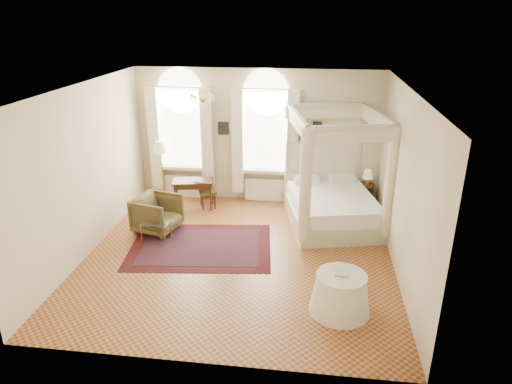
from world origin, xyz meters
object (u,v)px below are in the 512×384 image
canopy_bed (333,200)px  side_table (340,293)px  nightstand (362,196)px  coffee_table (156,224)px  stool (208,193)px  writing_desk (193,184)px  floor_lamp (161,150)px  armchair (157,214)px

canopy_bed → side_table: bearing=-89.2°
nightstand → coffee_table: (-4.47, -2.24, 0.05)m
coffee_table → side_table: side_table is taller
canopy_bed → stool: canopy_bed is taller
stool → side_table: bearing=-51.5°
canopy_bed → coffee_table: bearing=-160.9°
writing_desk → coffee_table: writing_desk is taller
writing_desk → side_table: size_ratio=1.06×
canopy_bed → nightstand: canopy_bed is taller
writing_desk → floor_lamp: floor_lamp is taller
stool → armchair: (-0.81, -1.41, 0.03)m
floor_lamp → armchair: bearing=-76.1°
nightstand → side_table: (-0.72, -4.25, 0.01)m
stool → armchair: bearing=-119.9°
coffee_table → stool: bearing=69.2°
nightstand → coffee_table: size_ratio=1.01×
nightstand → armchair: bearing=-158.4°
armchair → coffee_table: 0.45m
coffee_table → floor_lamp: bearing=104.1°
armchair → stool: bearing=-16.0°
nightstand → stool: nightstand is taller
canopy_bed → stool: (-3.02, 0.55, -0.20)m
floor_lamp → nightstand: bearing=0.0°
writing_desk → nightstand: bearing=6.8°
nightstand → coffee_table: nightstand is taller
side_table → writing_desk: bearing=132.1°
stool → floor_lamp: floor_lamp is taller
canopy_bed → armchair: (-3.82, -0.85, -0.18)m
canopy_bed → writing_desk: bearing=172.0°
nightstand → writing_desk: (-4.11, -0.49, 0.30)m
coffee_table → floor_lamp: floor_lamp is taller
coffee_table → canopy_bed: bearing=19.1°
side_table → floor_lamp: bearing=135.5°
canopy_bed → armchair: bearing=-167.4°
stool → coffee_table: stool is taller
armchair → floor_lamp: floor_lamp is taller
writing_desk → coffee_table: bearing=-101.7°
armchair → side_table: 4.57m
nightstand → stool: 3.80m
stool → side_table: side_table is taller
armchair → coffee_table: bearing=-151.5°
nightstand → floor_lamp: size_ratio=0.42×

